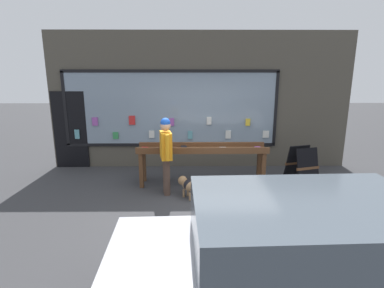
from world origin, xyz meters
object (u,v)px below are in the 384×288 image
(small_dog, at_px, (188,185))
(parked_car, at_px, (305,262))
(display_table_main, at_px, (202,152))
(person_browsing, at_px, (166,150))
(sandwich_board_sign, at_px, (302,166))

(small_dog, height_order, parked_car, parked_car)
(display_table_main, relative_size, small_dog, 6.05)
(person_browsing, xyz_separation_m, small_dog, (0.46, -0.21, -0.69))
(sandwich_board_sign, bearing_deg, display_table_main, 161.85)
(small_dog, height_order, sandwich_board_sign, sandwich_board_sign)
(small_dog, distance_m, sandwich_board_sign, 2.78)
(parked_car, bearing_deg, small_dog, 107.86)
(display_table_main, relative_size, person_browsing, 1.79)
(display_table_main, bearing_deg, small_dog, -112.65)
(parked_car, bearing_deg, sandwich_board_sign, 67.86)
(parked_car, bearing_deg, person_browsing, 113.15)
(display_table_main, relative_size, parked_car, 0.74)
(display_table_main, xyz_separation_m, sandwich_board_sign, (2.34, -0.06, -0.31))
(small_dog, bearing_deg, display_table_main, -59.81)
(parked_car, bearing_deg, display_table_main, 99.84)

